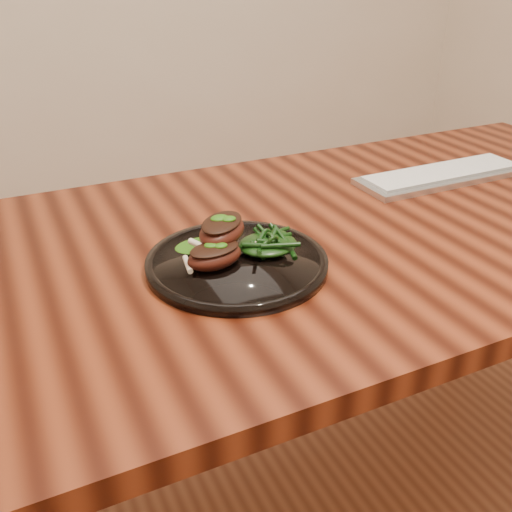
{
  "coord_description": "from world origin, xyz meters",
  "views": [
    {
      "loc": [
        -0.59,
        -0.81,
        1.2
      ],
      "look_at": [
        -0.25,
        -0.1,
        0.78
      ],
      "focal_mm": 40.0,
      "sensor_mm": 36.0,
      "label": 1
    }
  ],
  "objects_px": {
    "desk": "(350,258)",
    "greens_heap": "(268,241)",
    "lamb_chop_front": "(214,255)",
    "keyboard": "(442,175)",
    "plate": "(237,262)"
  },
  "relations": [
    {
      "from": "lamb_chop_front",
      "to": "greens_heap",
      "type": "bearing_deg",
      "value": 8.87
    },
    {
      "from": "keyboard",
      "to": "lamb_chop_front",
      "type": "bearing_deg",
      "value": -163.29
    },
    {
      "from": "desk",
      "to": "lamb_chop_front",
      "type": "relative_size",
      "value": 15.87
    },
    {
      "from": "greens_heap",
      "to": "lamb_chop_front",
      "type": "bearing_deg",
      "value": -171.13
    },
    {
      "from": "lamb_chop_front",
      "to": "greens_heap",
      "type": "distance_m",
      "value": 0.1
    },
    {
      "from": "lamb_chop_front",
      "to": "greens_heap",
      "type": "height_order",
      "value": "lamb_chop_front"
    },
    {
      "from": "desk",
      "to": "keyboard",
      "type": "distance_m",
      "value": 0.33
    },
    {
      "from": "plate",
      "to": "keyboard",
      "type": "height_order",
      "value": "keyboard"
    },
    {
      "from": "keyboard",
      "to": "plate",
      "type": "bearing_deg",
      "value": -163.08
    },
    {
      "from": "greens_heap",
      "to": "keyboard",
      "type": "bearing_deg",
      "value": 18.14
    },
    {
      "from": "desk",
      "to": "keyboard",
      "type": "relative_size",
      "value": 3.95
    },
    {
      "from": "lamb_chop_front",
      "to": "keyboard",
      "type": "distance_m",
      "value": 0.65
    },
    {
      "from": "greens_heap",
      "to": "keyboard",
      "type": "height_order",
      "value": "greens_heap"
    },
    {
      "from": "greens_heap",
      "to": "plate",
      "type": "bearing_deg",
      "value": -174.81
    },
    {
      "from": "desk",
      "to": "greens_heap",
      "type": "distance_m",
      "value": 0.25
    }
  ]
}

